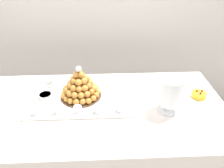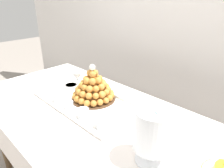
% 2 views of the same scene
% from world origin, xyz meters
% --- Properties ---
extents(backdrop_wall, '(4.80, 0.10, 2.50)m').
position_xyz_m(backdrop_wall, '(0.00, 0.96, 1.25)').
color(backdrop_wall, silver).
rests_on(backdrop_wall, ground_plane).
extents(buffet_table, '(1.70, 0.83, 0.74)m').
position_xyz_m(buffet_table, '(0.00, 0.00, 0.66)').
color(buffet_table, brown).
rests_on(buffet_table, ground_plane).
extents(serving_tray, '(0.68, 0.35, 0.02)m').
position_xyz_m(serving_tray, '(-0.11, 0.05, 0.74)').
color(serving_tray, white).
rests_on(serving_tray, buffet_table).
extents(croquembouche, '(0.28, 0.28, 0.23)m').
position_xyz_m(croquembouche, '(-0.11, 0.11, 0.83)').
color(croquembouche, '#4C331E').
rests_on(croquembouche, serving_tray).
extents(dessert_cup_left, '(0.06, 0.06, 0.05)m').
position_xyz_m(dessert_cup_left, '(-0.35, -0.07, 0.77)').
color(dessert_cup_left, silver).
rests_on(dessert_cup_left, serving_tray).
extents(dessert_cup_mid_left, '(0.06, 0.06, 0.06)m').
position_xyz_m(dessert_cup_mid_left, '(-0.23, -0.07, 0.77)').
color(dessert_cup_mid_left, silver).
rests_on(dessert_cup_mid_left, serving_tray).
extents(dessert_cup_centre, '(0.05, 0.05, 0.05)m').
position_xyz_m(dessert_cup_centre, '(-0.11, -0.07, 0.77)').
color(dessert_cup_centre, silver).
rests_on(dessert_cup_centre, serving_tray).
extents(dessert_cup_mid_right, '(0.06, 0.06, 0.06)m').
position_xyz_m(dessert_cup_mid_right, '(0.02, -0.07, 0.77)').
color(dessert_cup_mid_right, silver).
rests_on(dessert_cup_mid_right, serving_tray).
extents(dessert_cup_right, '(0.05, 0.05, 0.05)m').
position_xyz_m(dessert_cup_right, '(0.15, -0.06, 0.77)').
color(dessert_cup_right, silver).
rests_on(dessert_cup_right, serving_tray).
extents(creme_brulee_ramekin, '(0.09, 0.09, 0.02)m').
position_xyz_m(creme_brulee_ramekin, '(-0.35, 0.10, 0.76)').
color(creme_brulee_ramekin, white).
rests_on(creme_brulee_ramekin, serving_tray).
extents(macaron_goblet, '(0.15, 0.15, 0.24)m').
position_xyz_m(macaron_goblet, '(0.44, -0.07, 0.89)').
color(macaron_goblet, white).
rests_on(macaron_goblet, buffet_table).
extents(wine_glass, '(0.07, 0.07, 0.15)m').
position_xyz_m(wine_glass, '(-0.32, 0.14, 0.85)').
color(wine_glass, silver).
rests_on(wine_glass, buffet_table).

